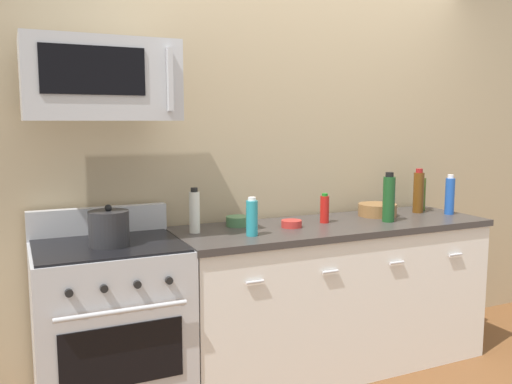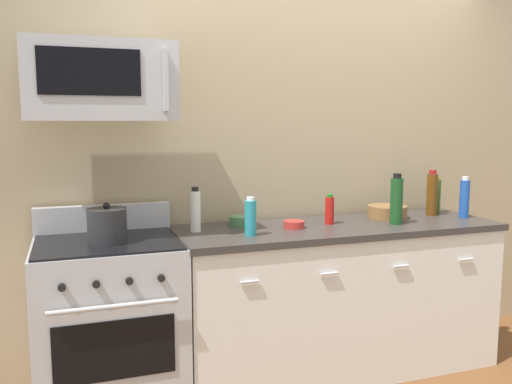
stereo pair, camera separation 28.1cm
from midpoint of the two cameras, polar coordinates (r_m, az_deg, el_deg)
ground_plane at (r=3.63m, az=5.74°, el=-17.77°), size 6.10×6.10×0.00m
back_wall at (r=3.64m, az=2.76°, el=4.41°), size 5.08×0.10×2.70m
counter_unit at (r=3.45m, az=5.85°, el=-10.86°), size 1.99×0.66×0.92m
range_oven at (r=3.04m, az=-17.82°, el=-13.62°), size 0.76×0.69×1.07m
microwave at (r=2.89m, az=-18.96°, el=11.15°), size 0.74×0.44×0.40m
bottle_vinegar_white at (r=3.06m, az=-9.18°, el=-2.07°), size 0.06×0.06×0.26m
bottle_hot_sauce_red at (r=3.34m, az=4.92°, el=-1.81°), size 0.06×0.06×0.18m
bottle_olive_oil at (r=3.93m, az=15.18°, el=-0.15°), size 0.07×0.07×0.25m
bottle_wine_green at (r=3.42m, az=11.68°, el=-0.68°), size 0.08×0.08×0.31m
bottle_wine_amber at (r=3.82m, az=14.90°, el=0.01°), size 0.07×0.07×0.31m
bottle_soda_blue at (r=3.81m, az=17.95°, el=-0.37°), size 0.06×0.06×0.27m
bottle_dish_soap at (r=2.95m, az=-3.17°, el=-2.74°), size 0.07×0.07×0.22m
bowl_green_glaze at (r=3.24m, az=-4.39°, el=-3.09°), size 0.15×0.15×0.06m
bowl_red_small at (r=3.19m, az=1.31°, el=-3.39°), size 0.12×0.12×0.04m
bowl_wooden_salad at (r=3.64m, az=10.64°, el=-1.84°), size 0.25×0.25×0.08m
stockpot at (r=2.84m, az=-18.13°, el=-3.71°), size 0.20×0.20×0.21m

